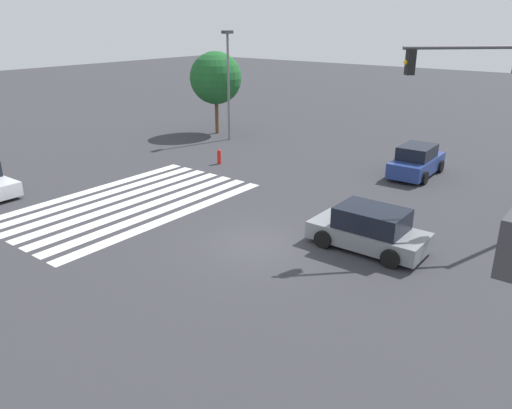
# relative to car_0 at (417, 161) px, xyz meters

# --- Properties ---
(ground_plane) EXTENTS (149.04, 149.04, 0.00)m
(ground_plane) POSITION_rel_car_0_xyz_m (12.23, -1.35, -0.77)
(ground_plane) COLOR #333338
(crosswalk_markings) EXTENTS (11.34, 6.30, 0.01)m
(crosswalk_markings) POSITION_rel_car_0_xyz_m (12.23, -8.71, -0.77)
(crosswalk_markings) COLOR silver
(crosswalk_markings) RESTS_ON ground_plane
(car_0) EXTENTS (4.28, 2.13, 1.67)m
(car_0) POSITION_rel_car_0_xyz_m (0.00, 0.00, 0.00)
(car_0) COLOR navy
(car_0) RESTS_ON ground_plane
(car_2) EXTENTS (2.17, 4.22, 1.57)m
(car_2) POSITION_rel_car_0_xyz_m (9.96, 2.09, -0.03)
(car_2) COLOR gray
(car_2) RESTS_ON ground_plane
(street_light_pole_b) EXTENTS (0.80, 0.36, 7.22)m
(street_light_pole_b) POSITION_rel_car_0_xyz_m (-0.30, -13.51, 3.61)
(street_light_pole_b) COLOR slate
(street_light_pole_b) RESTS_ON ground_plane
(tree_corner_b) EXTENTS (3.70, 3.70, 5.83)m
(tree_corner_b) POSITION_rel_car_0_xyz_m (-1.33, -15.59, 3.20)
(tree_corner_b) COLOR brown
(tree_corner_b) RESTS_ON ground_plane
(fire_hydrant) EXTENTS (0.22, 0.22, 0.86)m
(fire_hydrant) POSITION_rel_car_0_xyz_m (4.81, -9.86, -0.34)
(fire_hydrant) COLOR red
(fire_hydrant) RESTS_ON ground_plane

